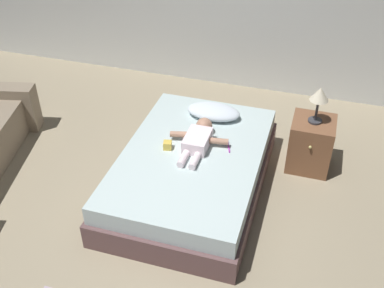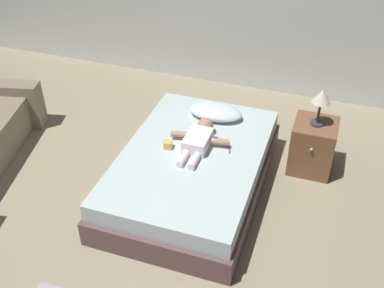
{
  "view_description": "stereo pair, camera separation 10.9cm",
  "coord_description": "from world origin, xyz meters",
  "px_view_note": "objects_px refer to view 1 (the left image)",
  "views": [
    {
      "loc": [
        1.02,
        -2.29,
        2.94
      ],
      "look_at": [
        0.06,
        0.87,
        0.51
      ],
      "focal_mm": 43.49,
      "sensor_mm": 36.0,
      "label": 1
    },
    {
      "loc": [
        1.13,
        -2.25,
        2.94
      ],
      "look_at": [
        0.06,
        0.87,
        0.51
      ],
      "focal_mm": 43.49,
      "sensor_mm": 36.0,
      "label": 2
    }
  ],
  "objects_px": {
    "pillow": "(213,112)",
    "lamp": "(319,97)",
    "nightstand": "(311,144)",
    "toothbrush": "(228,146)",
    "toy_block": "(168,145)",
    "baby": "(198,139)",
    "bed": "(192,171)"
  },
  "relations": [
    {
      "from": "nightstand",
      "to": "lamp",
      "type": "distance_m",
      "value": 0.53
    },
    {
      "from": "nightstand",
      "to": "lamp",
      "type": "height_order",
      "value": "lamp"
    },
    {
      "from": "nightstand",
      "to": "lamp",
      "type": "bearing_deg",
      "value": 90.0
    },
    {
      "from": "baby",
      "to": "pillow",
      "type": "bearing_deg",
      "value": 88.41
    },
    {
      "from": "pillow",
      "to": "toy_block",
      "type": "distance_m",
      "value": 0.68
    },
    {
      "from": "toothbrush",
      "to": "toy_block",
      "type": "relative_size",
      "value": 1.83
    },
    {
      "from": "toothbrush",
      "to": "toy_block",
      "type": "bearing_deg",
      "value": -160.7
    },
    {
      "from": "bed",
      "to": "toy_block",
      "type": "distance_m",
      "value": 0.34
    },
    {
      "from": "toy_block",
      "to": "lamp",
      "type": "bearing_deg",
      "value": 28.32
    },
    {
      "from": "bed",
      "to": "toothbrush",
      "type": "relative_size",
      "value": 12.03
    },
    {
      "from": "baby",
      "to": "toothbrush",
      "type": "height_order",
      "value": "baby"
    },
    {
      "from": "pillow",
      "to": "baby",
      "type": "relative_size",
      "value": 0.81
    },
    {
      "from": "pillow",
      "to": "bed",
      "type": "bearing_deg",
      "value": -92.75
    },
    {
      "from": "toothbrush",
      "to": "pillow",
      "type": "bearing_deg",
      "value": 120.23
    },
    {
      "from": "baby",
      "to": "nightstand",
      "type": "height_order",
      "value": "baby"
    },
    {
      "from": "nightstand",
      "to": "lamp",
      "type": "xyz_separation_m",
      "value": [
        0.0,
        0.0,
        0.53
      ]
    },
    {
      "from": "toothbrush",
      "to": "nightstand",
      "type": "relative_size",
      "value": 0.31
    },
    {
      "from": "baby",
      "to": "bed",
      "type": "bearing_deg",
      "value": -96.57
    },
    {
      "from": "lamp",
      "to": "pillow",
      "type": "bearing_deg",
      "value": -177.89
    },
    {
      "from": "toy_block",
      "to": "pillow",
      "type": "bearing_deg",
      "value": 67.46
    },
    {
      "from": "bed",
      "to": "lamp",
      "type": "relative_size",
      "value": 5.32
    },
    {
      "from": "bed",
      "to": "toothbrush",
      "type": "distance_m",
      "value": 0.41
    },
    {
      "from": "toothbrush",
      "to": "lamp",
      "type": "bearing_deg",
      "value": 34.09
    },
    {
      "from": "pillow",
      "to": "lamp",
      "type": "xyz_separation_m",
      "value": [
        0.98,
        0.04,
        0.32
      ]
    },
    {
      "from": "nightstand",
      "to": "toy_block",
      "type": "distance_m",
      "value": 1.42
    },
    {
      "from": "bed",
      "to": "pillow",
      "type": "bearing_deg",
      "value": 87.25
    },
    {
      "from": "nightstand",
      "to": "toy_block",
      "type": "bearing_deg",
      "value": -151.69
    },
    {
      "from": "bed",
      "to": "baby",
      "type": "distance_m",
      "value": 0.31
    },
    {
      "from": "lamp",
      "to": "toy_block",
      "type": "xyz_separation_m",
      "value": [
        -1.24,
        -0.67,
        -0.34
      ]
    },
    {
      "from": "baby",
      "to": "lamp",
      "type": "relative_size",
      "value": 1.79
    },
    {
      "from": "lamp",
      "to": "toy_block",
      "type": "bearing_deg",
      "value": -151.68
    },
    {
      "from": "baby",
      "to": "lamp",
      "type": "distance_m",
      "value": 1.16
    }
  ]
}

